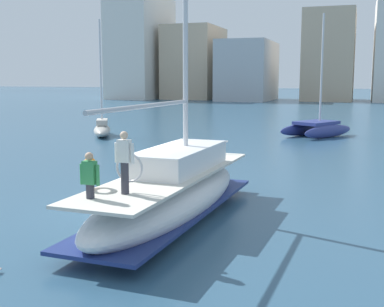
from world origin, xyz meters
TOP-DOWN VIEW (x-y plane):
  - ground_plane at (0.00, 0.00)m, footprint 400.00×400.00m
  - main_sailboat at (1.61, -0.94)m, footprint 2.82×9.69m
  - moored_sloop_near at (-11.41, 18.44)m, footprint 3.45×5.17m
  - moored_sloop_far at (3.94, 23.33)m, footprint 5.26×6.30m
  - waterfront_buildings at (-5.88, 84.82)m, footprint 82.49×20.57m

SIDE VIEW (x-z plane):
  - ground_plane at x=0.00m, z-range 0.00..0.00m
  - moored_sloop_near at x=-11.41m, z-range -3.73..4.90m
  - moored_sloop_far at x=3.94m, z-range -3.85..5.17m
  - main_sailboat at x=1.61m, z-range -5.96..7.79m
  - waterfront_buildings at x=-5.88m, z-range -2.14..19.04m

